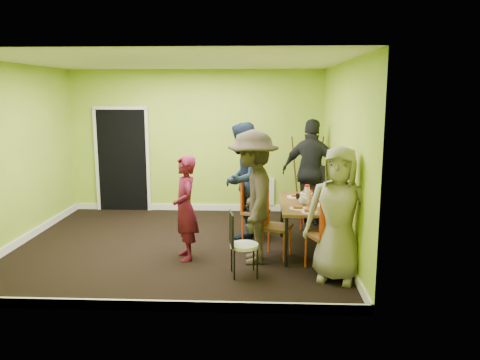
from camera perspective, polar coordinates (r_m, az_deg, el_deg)
The scene contains 28 objects.
ground at distance 7.46m, azimuth -7.49°, elevation -7.88°, with size 5.00×5.00×0.00m, color black.
room_walls at distance 7.25m, azimuth -7.80°, elevation -0.35°, with size 5.04×4.54×2.82m.
dining_table at distance 7.04m, azimuth 8.59°, elevation -3.15°, with size 0.90×1.50×0.75m.
chair_left_far at distance 7.61m, azimuth 1.35°, elevation -3.19°, with size 0.49×0.49×0.96m.
chair_left_near at distance 6.78m, azimuth 3.80°, elevation -4.92°, with size 0.51×0.51×0.96m.
chair_back_end at distance 8.43m, azimuth 9.08°, elevation -0.41°, with size 0.54×0.60×1.08m.
chair_front_end at distance 6.25m, azimuth 10.78°, elevation -5.96°, with size 0.57×0.57×1.05m.
chair_bentwood at distance 6.09m, azimuth -0.05°, elevation -7.43°, with size 0.39×0.38×0.85m.
easel at distance 9.02m, azimuth 8.07°, elevation 0.38°, with size 0.63×0.59×1.56m.
plate_near_left at distance 7.33m, azimuth 6.78°, elevation -2.07°, with size 0.26×0.26×0.01m, color white.
plate_near_right at distance 6.60m, azimuth 7.06°, elevation -3.49°, with size 0.25×0.25×0.01m, color white.
plate_far_back at distance 7.62m, azimuth 8.18°, elevation -1.60°, with size 0.23×0.23×0.01m, color white.
plate_far_front at distance 6.44m, azimuth 8.44°, elevation -3.88°, with size 0.22×0.22×0.01m, color white.
plate_wall_back at distance 7.13m, azimuth 10.68°, elevation -2.54°, with size 0.22×0.22×0.01m, color white.
plate_wall_front at distance 6.86m, azimuth 10.35°, elevation -3.03°, with size 0.27×0.27×0.01m, color white.
thermos at distance 6.98m, azimuth 8.17°, elevation -1.79°, with size 0.07×0.07×0.24m, color white.
blue_bottle at distance 6.74m, azimuth 10.26°, elevation -2.37°, with size 0.07×0.07×0.22m, color #1928BE.
orange_bottle at distance 7.24m, azimuth 8.47°, elevation -1.96°, with size 0.04×0.04×0.09m, color #EB4A16.
glass_mid at distance 7.22m, azimuth 7.06°, elevation -1.97°, with size 0.06×0.06×0.09m, color black.
glass_back at distance 7.51m, azimuth 9.07°, elevation -1.52°, with size 0.06×0.06×0.09m, color black.
glass_front at distance 6.58m, azimuth 10.23°, elevation -3.20°, with size 0.07×0.07×0.11m, color black.
cup_a at distance 6.85m, azimuth 7.69°, elevation -2.60°, with size 0.13×0.13×0.10m, color white.
cup_b at distance 7.12m, azimuth 9.62°, elevation -2.15°, with size 0.11×0.11×0.10m, color white.
person_standing at distance 6.67m, azimuth -6.68°, elevation -3.43°, with size 0.54×0.36×1.49m, color #550E25.
person_left_far at distance 7.64m, azimuth 0.26°, elevation -0.04°, with size 0.92×0.71×1.89m, color #141F32.
person_left_near at distance 6.47m, azimuth 1.60°, elevation -2.10°, with size 1.20×0.69×1.86m, color #302820.
person_back_end at distance 8.50m, azimuth 8.77°, elevation 0.97°, with size 1.11×0.46×1.90m, color black.
person_front_end at distance 5.98m, azimuth 11.91°, elevation -4.12°, with size 0.84×0.54×1.71m, color gray.
Camera 1 is at (1.28, -6.96, 2.35)m, focal length 35.00 mm.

